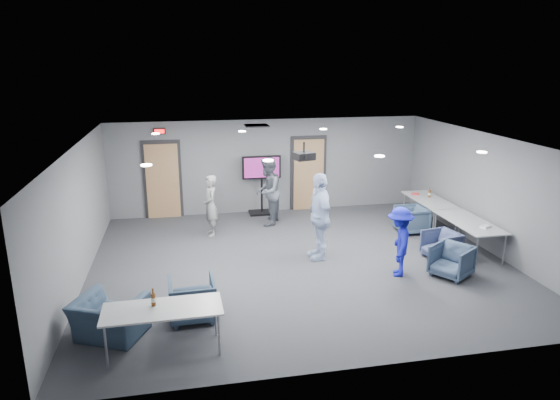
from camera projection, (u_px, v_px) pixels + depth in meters
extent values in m
plane|color=#313438|center=(299.00, 262.00, 11.05)|extent=(9.00, 9.00, 0.00)
plane|color=white|center=(301.00, 141.00, 10.32)|extent=(9.00, 9.00, 0.00)
cube|color=slate|center=(268.00, 166.00, 14.46)|extent=(9.00, 0.02, 2.70)
cube|color=slate|center=(367.00, 283.00, 6.91)|extent=(9.00, 0.02, 2.70)
cube|color=slate|center=(78.00, 216.00, 9.84)|extent=(0.02, 8.00, 2.70)
cube|color=slate|center=(489.00, 193.00, 11.52)|extent=(0.02, 8.00, 2.70)
cube|color=black|center=(163.00, 180.00, 13.94)|extent=(1.06, 0.06, 2.24)
cube|color=tan|center=(163.00, 181.00, 13.91)|extent=(0.90, 0.05, 2.10)
cylinder|color=#9899A0|center=(176.00, 183.00, 13.94)|extent=(0.04, 0.10, 0.04)
cube|color=black|center=(308.00, 174.00, 14.73)|extent=(1.06, 0.06, 2.24)
cube|color=tan|center=(309.00, 175.00, 14.70)|extent=(0.90, 0.05, 2.10)
cylinder|color=#9899A0|center=(320.00, 176.00, 14.73)|extent=(0.04, 0.10, 0.04)
cube|color=black|center=(159.00, 131.00, 13.54)|extent=(0.32, 0.06, 0.16)
cube|color=#FF0C0C|center=(159.00, 131.00, 13.50)|extent=(0.26, 0.02, 0.11)
cube|color=black|center=(257.00, 126.00, 12.87)|extent=(0.60, 0.60, 0.03)
cylinder|color=white|center=(146.00, 165.00, 8.06)|extent=(0.18, 0.18, 0.02)
cylinder|color=white|center=(156.00, 134.00, 11.46)|extent=(0.18, 0.18, 0.02)
cylinder|color=white|center=(268.00, 160.00, 8.43)|extent=(0.18, 0.18, 0.02)
cylinder|color=white|center=(242.00, 131.00, 11.83)|extent=(0.18, 0.18, 0.02)
cylinder|color=white|center=(380.00, 156.00, 8.81)|extent=(0.18, 0.18, 0.02)
cylinder|color=white|center=(323.00, 129.00, 12.21)|extent=(0.18, 0.18, 0.02)
cylinder|color=white|center=(482.00, 152.00, 9.18)|extent=(0.18, 0.18, 0.02)
cylinder|color=white|center=(400.00, 127.00, 12.58)|extent=(0.18, 0.18, 0.02)
imported|color=gray|center=(211.00, 206.00, 12.57)|extent=(0.44, 0.61, 1.56)
imported|color=slate|center=(268.00, 191.00, 13.36)|extent=(0.99, 1.10, 1.84)
imported|color=silver|center=(319.00, 216.00, 11.05)|extent=(0.53, 1.17, 1.97)
imported|color=#1A1FAA|center=(399.00, 242.00, 10.22)|extent=(0.86, 1.08, 1.46)
imported|color=#3B4E66|center=(411.00, 220.00, 12.88)|extent=(0.77, 0.75, 0.69)
imported|color=#3C4668|center=(441.00, 245.00, 11.19)|extent=(0.82, 0.80, 0.63)
imported|color=#394A62|center=(451.00, 261.00, 10.26)|extent=(1.01, 1.01, 0.67)
imported|color=#34455A|center=(192.00, 299.00, 8.58)|extent=(0.80, 0.83, 0.73)
imported|color=#374A5F|center=(110.00, 318.00, 8.00)|extent=(1.32, 1.26, 0.67)
cube|color=#A2A5A7|center=(430.00, 200.00, 13.31)|extent=(0.78, 1.88, 0.03)
cylinder|color=#9899A0|center=(404.00, 205.00, 14.16)|extent=(0.04, 0.04, 0.70)
cylinder|color=#9899A0|center=(433.00, 224.00, 12.54)|extent=(0.04, 0.04, 0.70)
cylinder|color=#9899A0|center=(424.00, 204.00, 14.28)|extent=(0.04, 0.04, 0.70)
cylinder|color=#9899A0|center=(456.00, 222.00, 12.65)|extent=(0.04, 0.04, 0.70)
cube|color=#A2A5A7|center=(469.00, 222.00, 11.52)|extent=(0.82, 1.98, 0.03)
cylinder|color=#9899A0|center=(435.00, 225.00, 12.41)|extent=(0.04, 0.04, 0.70)
cylinder|color=#9899A0|center=(477.00, 252.00, 10.70)|extent=(0.04, 0.04, 0.70)
cylinder|color=#9899A0|center=(460.00, 224.00, 12.53)|extent=(0.04, 0.04, 0.70)
cylinder|color=#9899A0|center=(504.00, 250.00, 10.82)|extent=(0.04, 0.04, 0.70)
cube|color=#A2A5A7|center=(162.00, 309.00, 7.49)|extent=(1.80, 0.77, 0.03)
cylinder|color=#9899A0|center=(216.00, 316.00, 8.03)|extent=(0.04, 0.04, 0.70)
cylinder|color=#9899A0|center=(110.00, 327.00, 7.70)|extent=(0.04, 0.04, 0.70)
cylinder|color=#9899A0|center=(219.00, 335.00, 7.48)|extent=(0.04, 0.04, 0.70)
cylinder|color=#9899A0|center=(106.00, 347.00, 7.15)|extent=(0.04, 0.04, 0.70)
cylinder|color=#623410|center=(153.00, 300.00, 7.55)|extent=(0.07, 0.07, 0.20)
cylinder|color=#623410|center=(153.00, 291.00, 7.51)|extent=(0.03, 0.03, 0.09)
cylinder|color=beige|center=(153.00, 300.00, 7.55)|extent=(0.08, 0.08, 0.07)
cylinder|color=#623410|center=(429.00, 194.00, 13.48)|extent=(0.07, 0.07, 0.19)
cylinder|color=#623410|center=(430.00, 189.00, 13.44)|extent=(0.03, 0.03, 0.09)
cylinder|color=beige|center=(429.00, 194.00, 13.48)|extent=(0.07, 0.07, 0.06)
cube|color=#DD3B37|center=(415.00, 194.00, 13.76)|extent=(0.21, 0.16, 0.04)
cube|color=silver|center=(486.00, 227.00, 11.07)|extent=(0.26, 0.23, 0.05)
cube|color=black|center=(262.00, 212.00, 14.54)|extent=(0.74, 0.53, 0.06)
cylinder|color=black|center=(262.00, 191.00, 14.36)|extent=(0.06, 0.06, 1.27)
cube|color=black|center=(261.00, 167.00, 14.17)|extent=(1.11, 0.07, 0.66)
cube|color=#7A1B66|center=(262.00, 168.00, 14.12)|extent=(1.00, 0.01, 0.57)
cylinder|color=black|center=(304.00, 147.00, 10.30)|extent=(0.04, 0.04, 0.22)
cube|color=black|center=(304.00, 156.00, 10.35)|extent=(0.46, 0.42, 0.16)
cylinder|color=black|center=(306.00, 158.00, 10.18)|extent=(0.08, 0.06, 0.08)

